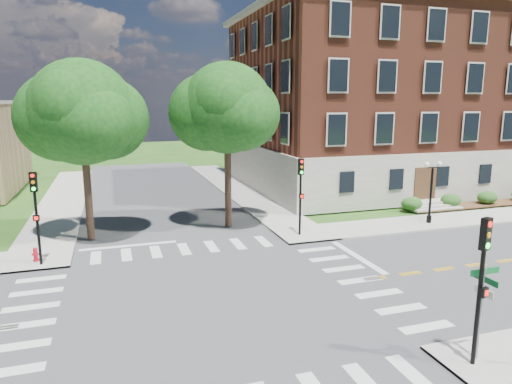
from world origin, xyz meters
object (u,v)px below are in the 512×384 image
object	(u,v)px
traffic_signal_ne	(301,187)
traffic_signal_nw	(36,206)
traffic_signal_se	(482,273)
fire_hydrant	(36,255)
street_sign_pole	(483,296)
twin_lamp_west	(431,188)

from	to	relation	value
traffic_signal_ne	traffic_signal_nw	size ratio (longest dim) A/B	1.00
traffic_signal_se	fire_hydrant	xyz separation A→B (m)	(-14.64, 14.72, -2.72)
traffic_signal_ne	traffic_signal_nw	bearing A→B (deg)	-176.77
street_sign_pole	fire_hydrant	bearing A→B (deg)	135.89
traffic_signal_ne	traffic_signal_se	bearing A→B (deg)	-91.63
traffic_signal_se	street_sign_pole	distance (m)	0.96
traffic_signal_nw	twin_lamp_west	world-z (taller)	traffic_signal_nw
traffic_signal_se	traffic_signal_nw	world-z (taller)	same
twin_lamp_west	street_sign_pole	bearing A→B (deg)	-123.52
fire_hydrant	twin_lamp_west	bearing A→B (deg)	0.40
traffic_signal_ne	twin_lamp_west	size ratio (longest dim) A/B	1.13
traffic_signal_nw	traffic_signal_ne	bearing A→B (deg)	3.23
traffic_signal_nw	fire_hydrant	world-z (taller)	traffic_signal_nw
traffic_signal_nw	street_sign_pole	world-z (taller)	traffic_signal_nw
traffic_signal_ne	fire_hydrant	size ratio (longest dim) A/B	6.40
traffic_signal_se	traffic_signal_ne	bearing A→B (deg)	88.37
twin_lamp_west	traffic_signal_nw	bearing A→B (deg)	-178.17
traffic_signal_nw	twin_lamp_west	xyz separation A→B (m)	(24.38, 0.78, -0.66)
street_sign_pole	traffic_signal_ne	bearing A→B (deg)	89.63
street_sign_pole	fire_hydrant	size ratio (longest dim) A/B	4.13
traffic_signal_se	traffic_signal_ne	world-z (taller)	same
street_sign_pole	traffic_signal_se	bearing A→B (deg)	-147.98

